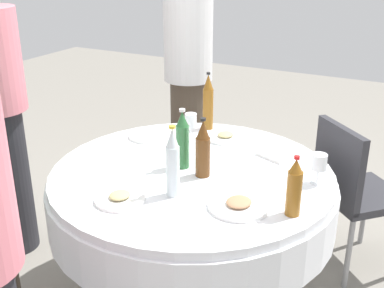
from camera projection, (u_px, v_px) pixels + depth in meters
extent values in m
cylinder|color=white|center=(192.00, 174.00, 2.33)|extent=(1.34, 1.34, 0.04)
cylinder|color=white|center=(192.00, 199.00, 2.38)|extent=(1.37, 1.37, 0.22)
cylinder|color=slate|center=(192.00, 259.00, 2.51)|extent=(0.14, 0.14, 0.48)
cylinder|color=silver|center=(173.00, 171.00, 2.06)|extent=(0.06, 0.06, 0.22)
cone|color=silver|center=(172.00, 138.00, 2.00)|extent=(0.05, 0.05, 0.08)
cylinder|color=gold|center=(172.00, 127.00, 1.98)|extent=(0.03, 0.03, 0.01)
cylinder|color=#8C5619|center=(208.00, 109.00, 2.81)|extent=(0.06, 0.06, 0.24)
cone|color=#8C5619|center=(208.00, 82.00, 2.74)|extent=(0.05, 0.05, 0.08)
cylinder|color=black|center=(208.00, 73.00, 2.73)|extent=(0.02, 0.02, 0.01)
cylinder|color=#8C5619|center=(294.00, 193.00, 1.91)|extent=(0.06, 0.06, 0.19)
cone|color=#8C5619|center=(296.00, 166.00, 1.87)|extent=(0.05, 0.05, 0.05)
cylinder|color=red|center=(297.00, 158.00, 1.86)|extent=(0.02, 0.02, 0.01)
cylinder|color=#593314|center=(203.00, 157.00, 2.24)|extent=(0.07, 0.07, 0.19)
cone|color=#593314|center=(203.00, 129.00, 2.19)|extent=(0.06, 0.06, 0.08)
cylinder|color=black|center=(203.00, 119.00, 2.17)|extent=(0.02, 0.02, 0.01)
cylinder|color=#2D6B38|center=(183.00, 147.00, 2.32)|extent=(0.06, 0.06, 0.21)
cone|color=#2D6B38|center=(182.00, 119.00, 2.27)|extent=(0.06, 0.06, 0.07)
cylinder|color=silver|center=(182.00, 110.00, 2.25)|extent=(0.03, 0.03, 0.01)
cylinder|color=white|center=(191.00, 142.00, 2.65)|extent=(0.06, 0.06, 0.00)
cylinder|color=white|center=(191.00, 134.00, 2.63)|extent=(0.01, 0.01, 0.08)
cylinder|color=white|center=(191.00, 120.00, 2.60)|extent=(0.06, 0.06, 0.08)
cylinder|color=maroon|center=(191.00, 124.00, 2.61)|extent=(0.05, 0.05, 0.03)
cylinder|color=white|center=(317.00, 183.00, 2.20)|extent=(0.06, 0.06, 0.00)
cylinder|color=white|center=(317.00, 176.00, 2.19)|extent=(0.01, 0.01, 0.07)
cylinder|color=white|center=(319.00, 162.00, 2.16)|extent=(0.07, 0.07, 0.07)
cylinder|color=maroon|center=(319.00, 166.00, 2.17)|extent=(0.06, 0.06, 0.03)
cylinder|color=white|center=(148.00, 136.00, 2.72)|extent=(0.21, 0.21, 0.02)
cylinder|color=white|center=(239.00, 206.00, 2.00)|extent=(0.25, 0.25, 0.02)
ellipsoid|color=tan|center=(239.00, 202.00, 1.99)|extent=(0.11, 0.10, 0.02)
cylinder|color=white|center=(226.00, 138.00, 2.69)|extent=(0.21, 0.21, 0.02)
ellipsoid|color=tan|center=(226.00, 135.00, 2.69)|extent=(0.09, 0.08, 0.02)
cylinder|color=white|center=(120.00, 199.00, 2.05)|extent=(0.21, 0.21, 0.02)
ellipsoid|color=tan|center=(120.00, 195.00, 2.04)|extent=(0.10, 0.08, 0.02)
cube|color=silver|center=(237.00, 167.00, 2.35)|extent=(0.13, 0.15, 0.00)
cube|color=white|center=(278.00, 153.00, 2.48)|extent=(0.21, 0.21, 0.02)
cylinder|color=#4C3F33|center=(188.00, 135.00, 3.65)|extent=(0.26, 0.26, 0.84)
cylinder|color=white|center=(188.00, 38.00, 3.37)|extent=(0.34, 0.34, 0.59)
cylinder|color=#26262B|center=(8.00, 181.00, 2.88)|extent=(0.26, 0.26, 0.89)
cube|color=#2D2D33|center=(362.00, 195.00, 2.71)|extent=(0.57, 0.57, 0.04)
cube|color=#2D2D33|center=(338.00, 164.00, 2.58)|extent=(0.31, 0.31, 0.42)
cylinder|color=gray|center=(364.00, 212.00, 2.99)|extent=(0.03, 0.03, 0.43)
cylinder|color=gray|center=(349.00, 253.00, 2.60)|extent=(0.03, 0.03, 0.43)
cylinder|color=gray|center=(315.00, 221.00, 2.90)|extent=(0.03, 0.03, 0.43)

